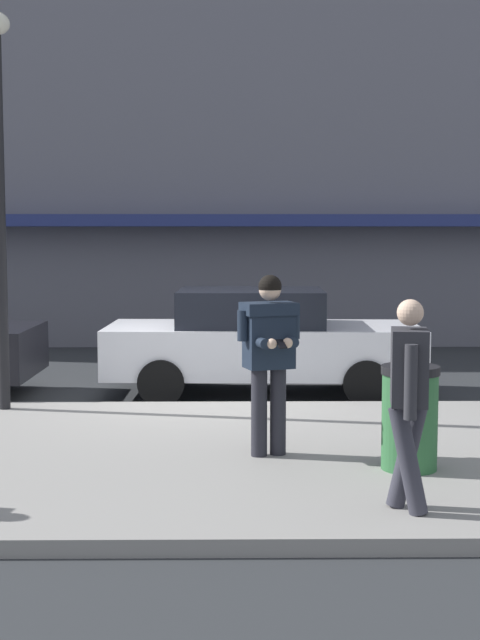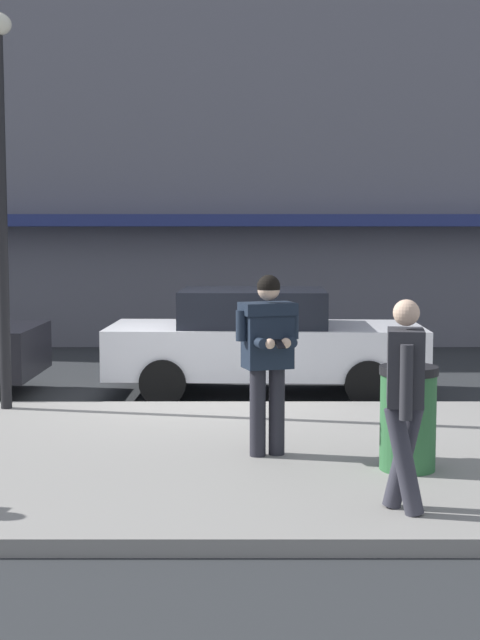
{
  "view_description": "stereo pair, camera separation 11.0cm",
  "coord_description": "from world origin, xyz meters",
  "px_view_note": "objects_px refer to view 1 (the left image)",
  "views": [
    {
      "loc": [
        0.54,
        -11.76,
        2.35
      ],
      "look_at": [
        0.63,
        -2.97,
        1.49
      ],
      "focal_mm": 50.0,
      "sensor_mm": 36.0,
      "label": 1
    },
    {
      "loc": [
        0.65,
        -11.76,
        2.35
      ],
      "look_at": [
        0.63,
        -2.97,
        1.49
      ],
      "focal_mm": 50.0,
      "sensor_mm": 36.0,
      "label": 2
    }
  ],
  "objects_px": {
    "man_texting_on_phone": "(269,345)",
    "trash_bin": "(410,417)",
    "pedestrian_with_bag": "(409,391)",
    "parked_sedan_mid": "(260,341)"
  },
  "relations": [
    {
      "from": "man_texting_on_phone",
      "to": "trash_bin",
      "type": "distance_m",
      "value": 1.53
    },
    {
      "from": "trash_bin",
      "to": "pedestrian_with_bag",
      "type": "bearing_deg",
      "value": -102.07
    },
    {
      "from": "man_texting_on_phone",
      "to": "trash_bin",
      "type": "bearing_deg",
      "value": -22.14
    },
    {
      "from": "pedestrian_with_bag",
      "to": "parked_sedan_mid",
      "type": "bearing_deg",
      "value": 99.44
    },
    {
      "from": "man_texting_on_phone",
      "to": "pedestrian_with_bag",
      "type": "height_order",
      "value": "man_texting_on_phone"
    },
    {
      "from": "man_texting_on_phone",
      "to": "pedestrian_with_bag",
      "type": "distance_m",
      "value": 2.05
    },
    {
      "from": "parked_sedan_mid",
      "to": "trash_bin",
      "type": "height_order",
      "value": "parked_sedan_mid"
    },
    {
      "from": "man_texting_on_phone",
      "to": "pedestrian_with_bag",
      "type": "xyz_separation_m",
      "value": [
        1.03,
        -1.77,
        -0.14
      ]
    },
    {
      "from": "pedestrian_with_bag",
      "to": "trash_bin",
      "type": "xyz_separation_m",
      "value": [
        0.26,
        1.24,
        -0.47
      ]
    },
    {
      "from": "pedestrian_with_bag",
      "to": "trash_bin",
      "type": "distance_m",
      "value": 1.35
    }
  ]
}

